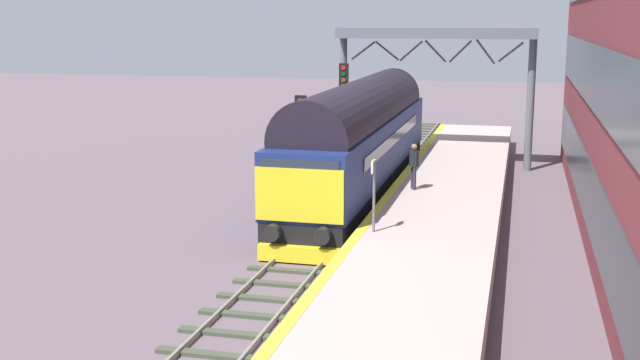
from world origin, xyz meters
TOP-DOWN VIEW (x-y plane):
  - ground_plane at (0.00, 0.00)m, footprint 140.00×140.00m
  - track_main at (0.00, -0.00)m, footprint 2.50×60.00m
  - station_platform at (3.60, 0.00)m, footprint 4.00×44.00m
  - diesel_locomotive at (0.00, 5.71)m, footprint 2.74×18.33m
  - signal_post_mid at (-1.92, 3.96)m, footprint 0.44×0.22m
  - signal_post_far at (-1.92, 11.48)m, footprint 0.44×0.22m
  - platform_number_sign at (2.12, -2.94)m, footprint 0.10×0.44m
  - waiting_passenger at (2.46, 3.27)m, footprint 0.45×0.47m
  - overhead_footbridge at (2.05, 13.57)m, footprint 9.30×2.00m

SIDE VIEW (x-z plane):
  - ground_plane at x=0.00m, z-range 0.00..0.00m
  - track_main at x=0.00m, z-range -0.02..0.13m
  - station_platform at x=3.60m, z-range 0.00..1.01m
  - waiting_passenger at x=2.46m, z-range 1.17..2.81m
  - platform_number_sign at x=2.12m, z-range 1.34..3.42m
  - diesel_locomotive at x=0.00m, z-range 0.14..4.82m
  - signal_post_mid at x=-1.92m, z-range 0.53..4.76m
  - signal_post_far at x=-1.92m, z-range 0.75..5.78m
  - overhead_footbridge at x=2.05m, z-range 2.58..9.21m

